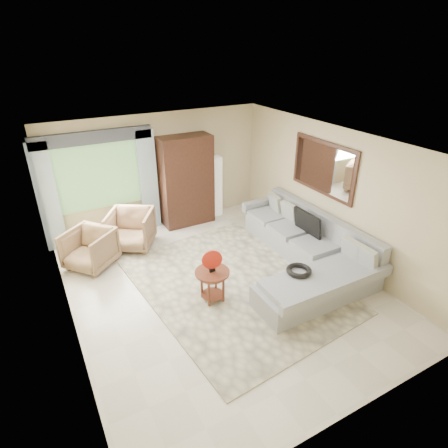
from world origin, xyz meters
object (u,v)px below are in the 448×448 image
potted_plant (82,237)px  floor_lamp (216,186)px  armchair_right (131,229)px  armoire (186,181)px  tv_screen (307,223)px  armchair_left (90,249)px  coffee_table (212,285)px  sectional_sofa (306,253)px

potted_plant → floor_lamp: floor_lamp is taller
floor_lamp → armchair_right: bearing=-165.8°
potted_plant → armoire: (2.48, 0.19, 0.75)m
armoire → floor_lamp: size_ratio=1.40×
tv_screen → floor_lamp: floor_lamp is taller
tv_screen → armchair_left: tv_screen is taller
coffee_table → floor_lamp: floor_lamp is taller
potted_plant → coffee_table: bearing=-60.0°
sectional_sofa → tv_screen: bearing=52.2°
coffee_table → armoire: bearing=73.9°
armchair_left → armchair_right: 0.99m
armchair_right → armoire: (1.53, 0.53, 0.64)m
armchair_left → armchair_right: size_ratio=0.94×
armoire → potted_plant: bearing=-175.7°
armchair_left → floor_lamp: (3.26, 0.96, 0.37)m
sectional_sofa → potted_plant: (-3.71, 2.71, 0.02)m
sectional_sofa → floor_lamp: 3.03m
potted_plant → sectional_sofa: bearing=-36.1°
armchair_right → floor_lamp: (2.33, 0.59, 0.34)m
tv_screen → potted_plant: (-3.98, 2.37, -0.42)m
sectional_sofa → floor_lamp: floor_lamp is taller
armchair_right → armchair_left: bearing=-125.9°
armchair_left → coffee_table: bearing=-2.8°
armchair_right → potted_plant: bearing=-167.6°
floor_lamp → coffee_table: bearing=-118.6°
potted_plant → armoire: size_ratio=0.29×
tv_screen → armchair_left: size_ratio=0.88×
armchair_left → armchair_right: armchair_right is taller
armchair_right → potted_plant: size_ratio=1.49×
armoire → coffee_table: bearing=-106.1°
tv_screen → floor_lamp: bearing=105.0°
tv_screen → floor_lamp: 2.71m
coffee_table → potted_plant: bearing=120.0°
coffee_table → armchair_left: armchair_left is taller
potted_plant → floor_lamp: (3.28, 0.25, 0.45)m
armchair_left → armoire: (2.46, 0.90, 0.67)m
tv_screen → armchair_left: (-3.96, 1.65, -0.34)m
armchair_right → potted_plant: armchair_right is taller
tv_screen → sectional_sofa: bearing=-127.8°
coffee_table → armchair_right: (-0.67, 2.46, 0.10)m
potted_plant → armoire: armoire is taller
armchair_left → floor_lamp: floor_lamp is taller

